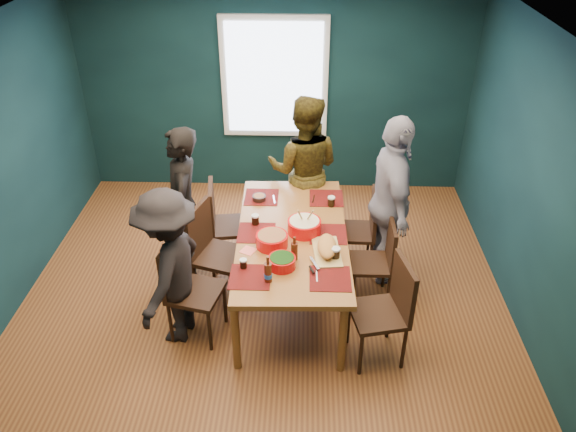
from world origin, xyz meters
The scene contains 26 objects.
room centered at (0.00, 0.27, 1.37)m, with size 5.01×5.01×2.71m.
dining_table centered at (0.29, 0.09, 0.73)m, with size 1.11×2.14×0.80m.
chair_left_far centered at (-0.48, 0.66, 0.58)m, with size 0.51×0.51×1.00m.
chair_left_mid centered at (-0.53, 0.13, 0.61)m, with size 0.59×0.59×1.04m.
chair_left_near centered at (-0.68, -0.43, 0.59)m, with size 0.55×0.55×1.01m.
chair_right_far centered at (1.04, 0.65, 0.55)m, with size 0.44×0.44×0.94m.
chair_right_mid centered at (1.17, 0.12, 0.52)m, with size 0.41×0.41×0.90m.
chair_right_near centered at (1.16, -0.68, 0.59)m, with size 0.55×0.55×1.02m.
person_far_left centered at (-0.84, 0.48, 0.86)m, with size 0.62×0.41×1.71m, color black.
person_back centered at (0.39, 1.28, 0.88)m, with size 0.86×0.67×1.76m, color black.
person_right centered at (1.28, 0.49, 0.93)m, with size 1.09×0.45×1.86m, color white.
person_near_left centered at (-0.79, -0.47, 0.78)m, with size 1.01×0.58×1.56m, color black.
bowl_salad centered at (0.10, -0.12, 0.87)m, with size 0.30×0.30×0.13m.
bowl_dumpling centered at (0.41, 0.12, 0.87)m, with size 0.33×0.33×0.30m.
bowl_herbs centered at (0.21, -0.44, 0.86)m, with size 0.25×0.25×0.11m.
cutting_board centered at (0.62, -0.22, 0.86)m, with size 0.31×0.60×0.13m.
small_bowl centered at (-0.08, 0.71, 0.83)m, with size 0.14×0.14×0.06m.
beer_bottle_a centered at (0.10, -0.65, 0.90)m, with size 0.07×0.07×0.26m.
beer_bottle_b centered at (0.32, -0.32, 0.90)m, with size 0.06×0.06×0.24m.
cola_glass_a centered at (-0.13, -0.47, 0.85)m, with size 0.07×0.07×0.09m.
cola_glass_b centered at (0.69, -0.31, 0.87)m, with size 0.08×0.08×0.12m.
cola_glass_c centered at (0.68, 0.62, 0.86)m, with size 0.08×0.08×0.11m.
cola_glass_d centered at (-0.08, 0.24, 0.86)m, with size 0.08×0.08×0.11m.
napkin_a centered at (0.61, 0.08, 0.80)m, with size 0.14×0.14×0.00m, color #FD726A.
napkin_b centered at (-0.11, -0.21, 0.80)m, with size 0.13×0.13×0.00m, color #FD726A.
napkin_c centered at (0.63, -0.62, 0.80)m, with size 0.14×0.14×0.00m, color #FD726A.
Camera 1 is at (0.40, -4.42, 3.87)m, focal length 35.00 mm.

